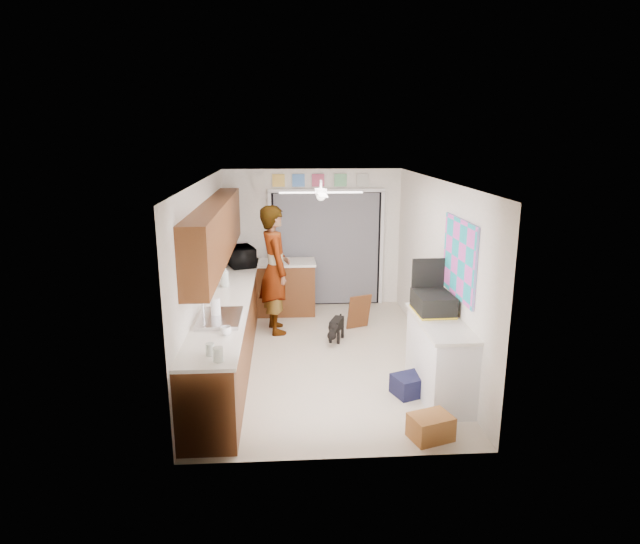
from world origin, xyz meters
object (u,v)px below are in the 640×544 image
object	(u,v)px
microwave	(241,256)
soap_bottle	(225,276)
man	(275,270)
dog	(337,328)
cardboard_box	(431,427)
cup	(226,331)
paper_towel_roll	(216,308)
navy_crate	(410,385)
suitcase	(433,303)

from	to	relation	value
microwave	soap_bottle	world-z (taller)	same
man	dog	bearing A→B (deg)	-130.63
cardboard_box	dog	bearing A→B (deg)	104.37
microwave	cup	xyz separation A→B (m)	(0.08, -3.22, -0.11)
cardboard_box	paper_towel_roll	bearing A→B (deg)	151.38
microwave	navy_crate	size ratio (longest dim) A/B	1.48
paper_towel_roll	man	size ratio (longest dim) A/B	0.12
dog	soap_bottle	bearing A→B (deg)	-153.69
cup	navy_crate	distance (m)	2.35
microwave	navy_crate	xyz separation A→B (m)	(2.25, -2.93, -0.98)
dog	navy_crate	bearing A→B (deg)	-47.25
soap_bottle	navy_crate	xyz separation A→B (m)	(2.38, -1.67, -0.98)
paper_towel_roll	navy_crate	bearing A→B (deg)	-6.98
cup	cardboard_box	distance (m)	2.42
cup	dog	distance (m)	2.67
soap_bottle	cardboard_box	distance (m)	3.69
suitcase	navy_crate	bearing A→B (deg)	-137.16
microwave	man	world-z (taller)	man
suitcase	microwave	bearing A→B (deg)	132.64
soap_bottle	navy_crate	distance (m)	3.07
paper_towel_roll	suitcase	world-z (taller)	paper_towel_roll
soap_bottle	paper_towel_roll	world-z (taller)	soap_bottle
soap_bottle	cup	xyz separation A→B (m)	(0.21, -1.96, -0.11)
paper_towel_roll	navy_crate	world-z (taller)	paper_towel_roll
microwave	soap_bottle	xyz separation A→B (m)	(-0.13, -1.27, 0.00)
paper_towel_roll	cardboard_box	distance (m)	2.82
navy_crate	man	distance (m)	2.98
suitcase	cardboard_box	bearing A→B (deg)	-106.07
cup	cardboard_box	bearing A→B (deg)	-17.86
navy_crate	dog	xyz separation A→B (m)	(-0.73, 1.82, 0.07)
microwave	paper_towel_roll	size ratio (longest dim) A/B	2.34
cardboard_box	man	world-z (taller)	man
navy_crate	dog	world-z (taller)	dog
dog	man	bearing A→B (deg)	173.62
paper_towel_roll	man	distance (m)	2.13
microwave	paper_towel_roll	distance (m)	2.65
microwave	man	bearing A→B (deg)	-157.62
soap_bottle	dog	size ratio (longest dim) A/B	0.66
suitcase	dog	xyz separation A→B (m)	(-1.05, 1.51, -0.87)
microwave	dog	bearing A→B (deg)	-146.54
soap_bottle	cup	world-z (taller)	soap_bottle
suitcase	dog	world-z (taller)	suitcase
paper_towel_roll	navy_crate	distance (m)	2.54
cup	cardboard_box	size ratio (longest dim) A/B	0.30
microwave	dog	size ratio (longest dim) A/B	1.19
cup	suitcase	xyz separation A→B (m)	(2.48, 0.61, 0.08)
cup	suitcase	size ratio (longest dim) A/B	0.21
soap_bottle	man	bearing A→B (deg)	41.99
cup	microwave	bearing A→B (deg)	91.45
man	suitcase	bearing A→B (deg)	-148.36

